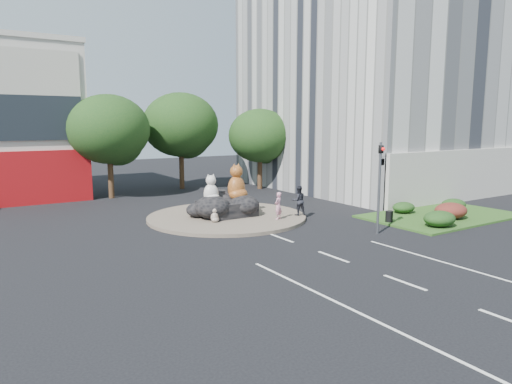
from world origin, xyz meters
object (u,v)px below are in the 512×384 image
Objects in this scene: pedestrian_dark at (299,200)px; litter_bin at (389,216)px; pedestrian_pink at (278,206)px; cat_white at (211,189)px; kitten_calico at (215,215)px; cat_tabby at (236,182)px; kitten_white at (254,207)px.

litter_bin is at bearing 145.16° from pedestrian_dark.
pedestrian_pink is 1.84m from pedestrian_dark.
cat_white reaches higher than pedestrian_pink.
cat_white reaches higher than litter_bin.
pedestrian_dark is at bearing 13.36° from kitten_calico.
cat_tabby reaches higher than pedestrian_pink.
pedestrian_dark is at bearing 130.36° from litter_bin.
cat_white is 4.26m from pedestrian_pink.
cat_tabby is 3.55× the size of litter_bin.
pedestrian_pink is 2.48× the size of litter_bin.
kitten_white is at bearing -10.07° from cat_white.
kitten_calico reaches higher than kitten_white.
pedestrian_pink is at bearing -42.19° from cat_white.
pedestrian_pink reaches higher than kitten_white.
cat_tabby is at bearing 146.29° from kitten_white.
litter_bin is at bearing -40.60° from cat_white.
litter_bin is (8.65, -6.50, -1.56)m from cat_white.
kitten_white is (1.01, -0.49, -1.66)m from cat_tabby.
kitten_white is 0.51× the size of pedestrian_pink.
litter_bin is at bearing -6.10° from kitten_calico.
kitten_calico is at bearing 4.05° from pedestrian_dark.
pedestrian_dark is at bearing -61.89° from cat_tabby.
cat_tabby is 2.01m from kitten_white.
pedestrian_pink is 0.88× the size of pedestrian_dark.
pedestrian_pink is (3.65, -1.35, 0.39)m from kitten_calico.
cat_tabby is at bearing 1.34° from cat_white.
pedestrian_pink is at bearing -89.59° from kitten_white.
kitten_calico is 1.31× the size of litter_bin.
pedestrian_dark is (1.80, 0.32, 0.11)m from pedestrian_pink.
pedestrian_dark is at bearing 161.91° from pedestrian_pink.
kitten_calico is (-0.41, -1.23, -1.38)m from cat_white.
pedestrian_dark reaches higher than litter_bin.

